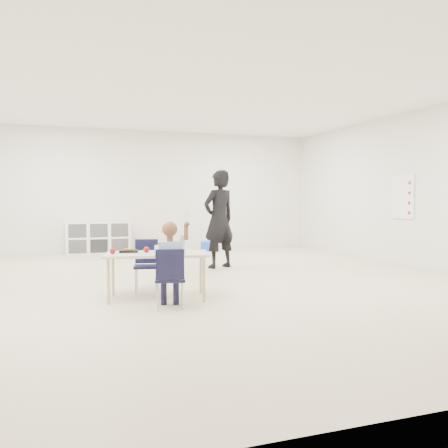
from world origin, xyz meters
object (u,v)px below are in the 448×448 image
object	(u,v)px
chair_near	(170,278)
child	(170,261)
table	(157,275)
cubby_shelf	(98,238)
adult	(219,219)

from	to	relation	value
chair_near	child	xyz separation A→B (m)	(0.00, 0.00, 0.19)
table	cubby_shelf	xyz separation A→B (m)	(-0.29, 5.23, 0.07)
cubby_shelf	adult	xyz separation A→B (m)	(1.83, -3.01, 0.51)
table	adult	size ratio (longest dim) A/B	0.77
table	child	world-z (taller)	child
chair_near	adult	bearing A→B (deg)	73.62
table	adult	xyz separation A→B (m)	(1.54, 2.22, 0.57)
table	adult	bearing A→B (deg)	67.42
chair_near	cubby_shelf	xyz separation A→B (m)	(-0.33, 5.77, 0.01)
chair_near	child	distance (m)	0.19
child	adult	distance (m)	3.16
table	chair_near	bearing A→B (deg)	-74.05
table	chair_near	size ratio (longest dim) A/B	1.97
child	cubby_shelf	xyz separation A→B (m)	(-0.33, 5.77, -0.18)
chair_near	child	bearing A→B (deg)	0.00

